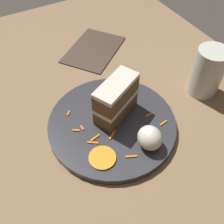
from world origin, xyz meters
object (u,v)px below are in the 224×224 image
object	(u,v)px
plate	(112,124)
orange_garnish	(102,158)
cream_dollop	(150,138)
cake_slice	(115,98)
drinking_glass	(207,75)
menu_card	(94,50)

from	to	relation	value
plate	orange_garnish	world-z (taller)	orange_garnish
orange_garnish	cream_dollop	bearing A→B (deg)	79.43
orange_garnish	plate	bearing A→B (deg)	138.98
plate	cake_slice	xyz separation A→B (m)	(-0.02, 0.02, 0.06)
drinking_glass	orange_garnish	bearing A→B (deg)	-79.23
orange_garnish	drinking_glass	size ratio (longest dim) A/B	0.45
orange_garnish	drinking_glass	world-z (taller)	drinking_glass
cream_dollop	orange_garnish	size ratio (longest dim) A/B	0.98
cream_dollop	menu_card	world-z (taller)	cream_dollop
orange_garnish	menu_card	world-z (taller)	orange_garnish
cake_slice	menu_card	world-z (taller)	cake_slice
plate	drinking_glass	size ratio (longest dim) A/B	2.33
cake_slice	menu_card	bearing A→B (deg)	-42.47
cake_slice	cream_dollop	bearing A→B (deg)	162.22
plate	menu_card	bearing A→B (deg)	161.48
plate	menu_card	xyz separation A→B (m)	(-0.30, 0.10, -0.01)
menu_card	cake_slice	bearing A→B (deg)	-53.28
plate	cream_dollop	world-z (taller)	cream_dollop
orange_garnish	menu_card	size ratio (longest dim) A/B	0.29
cake_slice	cream_dollop	distance (m)	0.12
cream_dollop	drinking_glass	world-z (taller)	drinking_glass
menu_card	cream_dollop	bearing A→B (deg)	-46.05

